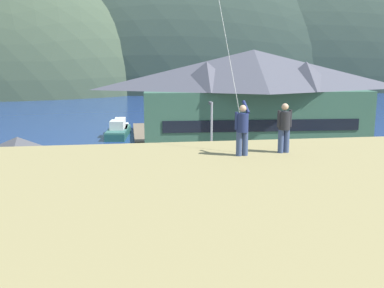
% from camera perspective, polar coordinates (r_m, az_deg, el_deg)
% --- Properties ---
extents(ground_plane, '(600.00, 600.00, 0.00)m').
position_cam_1_polar(ground_plane, '(25.16, 1.03, -12.36)').
color(ground_plane, '#66604C').
extents(parking_lot_pad, '(40.00, 20.00, 0.10)m').
position_cam_1_polar(parking_lot_pad, '(29.75, -0.53, -8.46)').
color(parking_lot_pad, gray).
rests_on(parking_lot_pad, ground).
extents(bay_water, '(360.00, 84.00, 0.03)m').
position_cam_1_polar(bay_water, '(83.45, -5.61, 4.24)').
color(bay_water, navy).
rests_on(bay_water, ground).
extents(far_hill_center_saddle, '(122.29, 56.55, 74.56)m').
position_cam_1_polar(far_hill_center_saddle, '(144.14, 2.41, 7.20)').
color(far_hill_center_saddle, '#2D3D33').
rests_on(far_hill_center_saddle, ground).
extents(far_hill_far_shoulder, '(142.87, 44.31, 70.79)m').
position_cam_1_polar(far_hill_far_shoulder, '(153.96, 19.03, 6.86)').
color(far_hill_far_shoulder, '#2D3D33').
rests_on(far_hill_far_shoulder, ground).
extents(harbor_lodge, '(23.60, 10.78, 10.74)m').
position_cam_1_polar(harbor_lodge, '(45.42, 7.83, 5.60)').
color(harbor_lodge, '#38604C').
rests_on(harbor_lodge, ground).
extents(storage_shed_near_lot, '(6.47, 5.85, 5.27)m').
position_cam_1_polar(storage_shed_near_lot, '(29.41, -21.26, -3.99)').
color(storage_shed_near_lot, beige).
rests_on(storage_shed_near_lot, ground).
extents(wharf_dock, '(3.20, 14.07, 0.70)m').
position_cam_1_polar(wharf_dock, '(56.78, -5.89, 1.30)').
color(wharf_dock, '#70604C').
rests_on(wharf_dock, ground).
extents(moored_boat_wharfside, '(3.23, 7.80, 2.16)m').
position_cam_1_polar(moored_boat_wharfside, '(57.10, -9.50, 1.64)').
color(moored_boat_wharfside, '#23564C').
rests_on(moored_boat_wharfside, ground).
extents(moored_boat_outer_mooring, '(2.66, 8.22, 2.16)m').
position_cam_1_polar(moored_boat_outer_mooring, '(56.27, -2.12, 1.65)').
color(moored_boat_outer_mooring, navy).
rests_on(moored_boat_outer_mooring, ground).
extents(moored_boat_inner_slip, '(2.15, 6.07, 2.16)m').
position_cam_1_polar(moored_boat_inner_slip, '(59.37, -9.18, 2.01)').
color(moored_boat_inner_slip, silver).
rests_on(moored_boat_inner_slip, ground).
extents(parked_car_front_row_red, '(4.34, 2.33, 1.82)m').
position_cam_1_polar(parked_car_front_row_red, '(27.36, 13.17, -8.29)').
color(parked_car_front_row_red, black).
rests_on(parked_car_front_row_red, parking_lot_pad).
extents(parked_car_mid_row_far, '(4.20, 2.06, 1.82)m').
position_cam_1_polar(parked_car_mid_row_far, '(26.05, -12.82, -9.29)').
color(parked_car_mid_row_far, black).
rests_on(parked_car_mid_row_far, parking_lot_pad).
extents(parked_car_lone_by_shed, '(4.26, 2.18, 1.82)m').
position_cam_1_polar(parked_car_lone_by_shed, '(31.52, 8.38, -5.50)').
color(parked_car_lone_by_shed, red).
rests_on(parked_car_lone_by_shed, parking_lot_pad).
extents(parking_light_pole, '(0.24, 0.78, 6.52)m').
position_cam_1_polar(parking_light_pole, '(34.47, 2.50, 0.89)').
color(parking_light_pole, '#ADADB2').
rests_on(parking_light_pole, parking_lot_pad).
extents(person_kite_flyer, '(0.52, 0.68, 1.86)m').
position_cam_1_polar(person_kite_flyer, '(15.07, 6.50, 2.05)').
color(person_kite_flyer, '#384770').
rests_on(person_kite_flyer, grassy_hill_foreground).
extents(person_companion, '(0.55, 0.40, 1.74)m').
position_cam_1_polar(person_companion, '(15.78, 11.80, 2.24)').
color(person_companion, '#384770').
rests_on(person_companion, grassy_hill_foreground).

